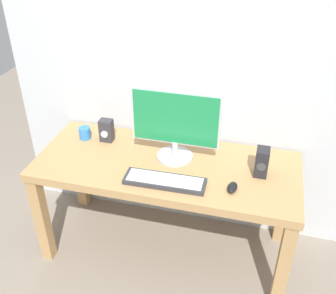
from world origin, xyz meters
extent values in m
plane|color=gray|center=(0.00, 0.00, 0.00)|extent=(6.00, 6.00, 0.00)
cube|color=silver|center=(0.00, 0.38, 1.50)|extent=(2.38, 0.04, 3.00)
cube|color=tan|center=(0.00, 0.00, 0.70)|extent=(1.63, 0.67, 0.05)
cube|color=tan|center=(-0.76, -0.29, 0.33)|extent=(0.07, 0.07, 0.67)
cube|color=tan|center=(0.76, -0.29, 0.33)|extent=(0.07, 0.07, 0.67)
cube|color=tan|center=(-0.76, 0.29, 0.33)|extent=(0.07, 0.07, 0.67)
cube|color=tan|center=(0.76, 0.29, 0.33)|extent=(0.07, 0.07, 0.67)
cylinder|color=silver|center=(0.04, 0.08, 0.73)|extent=(0.23, 0.23, 0.02)
cylinder|color=silver|center=(0.04, 0.08, 0.79)|extent=(0.04, 0.04, 0.10)
cube|color=silver|center=(0.04, 0.09, 1.00)|extent=(0.54, 0.02, 0.35)
cube|color=#1E8C4C|center=(0.04, 0.07, 1.00)|extent=(0.52, 0.01, 0.33)
cube|color=#333338|center=(0.04, -0.19, 0.74)|extent=(0.47, 0.15, 0.03)
cube|color=silver|center=(0.04, -0.19, 0.75)|extent=(0.44, 0.12, 0.00)
ellipsoid|color=black|center=(0.42, -0.16, 0.74)|extent=(0.06, 0.10, 0.04)
cube|color=#232328|center=(0.57, 0.03, 0.81)|extent=(0.08, 0.10, 0.17)
cylinder|color=#3F3F44|center=(0.57, -0.02, 0.81)|extent=(0.05, 0.00, 0.05)
cube|color=#333338|center=(-0.45, 0.16, 0.80)|extent=(0.08, 0.07, 0.15)
cylinder|color=silver|center=(-0.45, 0.12, 0.79)|extent=(0.05, 0.01, 0.05)
cylinder|color=#337FD8|center=(-0.61, 0.15, 0.76)|extent=(0.08, 0.08, 0.08)
camera|label=1|loc=(0.52, -1.94, 2.14)|focal=42.59mm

